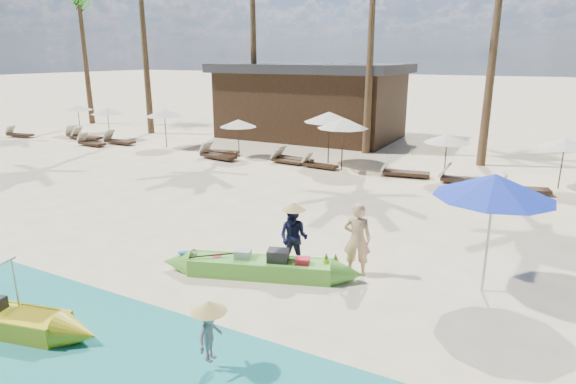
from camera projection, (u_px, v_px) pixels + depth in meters
The scene contains 29 objects.
ground at pixel (298, 277), 10.75m from camera, with size 240.00×240.00×0.00m, color #F8E2B7.
green_canoe at pixel (260, 267), 10.74m from camera, with size 4.94×1.97×0.65m.
tourist at pixel (357, 239), 10.66m from camera, with size 0.61×0.40×1.68m, color #DEAA77.
vendor_green at pixel (294, 238), 11.03m from camera, with size 0.71×0.56×1.47m, color black.
vendor_yellow at pixel (210, 334), 7.40m from camera, with size 0.58×0.34×0.90m, color gray.
blue_umbrella at pixel (494, 186), 9.49m from camera, with size 2.35×2.35×2.53m.
resort_parasol_0 at pixel (78, 107), 30.02m from camera, with size 1.76×1.76×1.81m.
lounger_0_left at pixel (18, 134), 29.05m from camera, with size 1.80×0.82×0.59m.
lounger_0_right at pixel (76, 135), 28.44m from camera, with size 2.04×1.10×0.66m.
resort_parasol_1 at pixel (107, 111), 27.60m from camera, with size 1.84×1.84×1.90m.
lounger_1_left at pixel (86, 136), 28.05m from camera, with size 1.99×0.75×0.66m.
lounger_1_right at pixel (90, 142), 26.25m from camera, with size 1.81×0.65×0.60m.
resort_parasol_2 at pixel (164, 113), 25.39m from camera, with size 1.99×1.99×2.05m.
lounger_2_left at pixel (118, 140), 26.71m from camera, with size 1.94×0.63×0.66m.
resort_parasol_3 at pixel (238, 123), 22.92m from camera, with size 1.77×1.77×1.83m.
lounger_3_left at pixel (220, 151), 23.87m from camera, with size 1.82×0.90×0.59m.
lounger_3_right at pixel (216, 154), 22.88m from camera, with size 2.07×0.91×0.68m.
resort_parasol_4 at pixel (329, 117), 21.52m from camera, with size 2.27×2.27×2.34m.
lounger_4_left at pixel (286, 160), 21.93m from camera, with size 1.66×0.60×0.55m.
lounger_4_right at pixel (291, 158), 22.21m from camera, with size 2.00×0.89×0.66m.
resort_parasol_5 at pixel (343, 123), 20.23m from camera, with size 2.17×2.17×2.24m.
lounger_5_left at pixel (318, 164), 21.05m from camera, with size 1.67×0.65×0.55m.
resort_parasol_6 at pixel (447, 138), 18.60m from camera, with size 1.80×1.80×1.85m.
lounger_6_left at pixel (403, 171), 19.54m from camera, with size 2.01×0.90×0.66m.
lounger_6_right at pixel (463, 178), 18.43m from camera, with size 2.00×0.67×0.67m.
resort_parasol_7 at pixel (565, 143), 17.42m from camera, with size 1.84×1.84×1.90m.
lounger_7_left at pixel (519, 188), 17.14m from camera, with size 1.99×1.05×0.65m.
palm_0 at pixel (79, 4), 32.79m from camera, with size 2.08×2.08×9.90m.
pavilion_west at pixel (311, 100), 28.62m from camera, with size 10.80×6.60×4.30m.
Camera 1 is at (4.41, -8.77, 4.76)m, focal length 30.00 mm.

